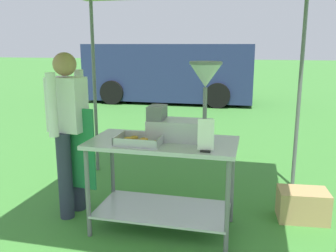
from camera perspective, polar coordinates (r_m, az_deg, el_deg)
The scene contains 8 objects.
ground_plane at distance 8.03m, azimuth 5.81°, elevation 0.44°, with size 70.00×70.00×0.00m, color #3D7F33.
donut_cart at distance 3.32m, azimuth -0.81°, elevation -6.40°, with size 1.31×0.68×0.85m.
donut_tray at distance 3.17m, azimuth -4.37°, elevation -2.34°, with size 0.39×0.30×0.07m.
donut_fryer at distance 3.22m, azimuth 2.87°, elevation 2.38°, with size 0.64×0.28×0.69m.
menu_sign at distance 2.90m, azimuth 5.89°, elevation -1.84°, with size 0.13×0.05×0.27m.
vendor at distance 3.67m, azimuth -15.15°, elevation -0.08°, with size 0.46×0.54×1.61m.
supply_crate at distance 3.88m, azimuth 20.19°, elevation -11.44°, with size 0.49×0.35×0.30m.
van_navy at distance 11.06m, azimuth 0.32°, elevation 8.41°, with size 4.87×2.16×1.69m.
Camera 1 is at (1.03, -1.79, 1.68)m, focal length 39.21 mm.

